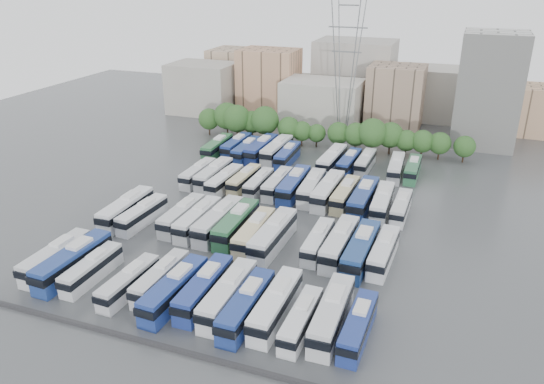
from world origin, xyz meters
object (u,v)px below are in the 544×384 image
(bus_r1_s4, at_px, (198,219))
(bus_r3_s12, at_px, (396,167))
(bus_r2_s6, at_px, (277,183))
(bus_r0_s1, at_px, (73,261))
(bus_r3_s10, at_px, (365,162))
(bus_r0_s8, at_px, (228,294))
(bus_r0_s12, at_px, (332,314))
(bus_r3_s8, at_px, (332,160))
(bus_r2_s3, at_px, (225,180))
(bus_r2_s11, at_px, (363,198))
(bus_r1_s12, at_px, (361,249))
(bus_r2_s7, at_px, (294,185))
(bus_r1_s8, at_px, (273,235))
(bus_r1_s11, at_px, (340,243))
(apartment_tower, at_px, (489,90))
(bus_r3_s9, at_px, (349,162))
(bus_r0_s4, at_px, (129,282))
(electricity_pylon, at_px, (346,62))
(bus_r2_s12, at_px, (382,202))
(bus_r2_s8, at_px, (312,187))
(bus_r3_s13, at_px, (413,169))
(bus_r2_s5, at_px, (259,183))
(bus_r0_s0, at_px, (56,257))
(bus_r3_s0, at_px, (217,147))
(bus_r0_s2, at_px, (92,269))
(bus_r0_s7, at_px, (204,288))
(bus_r2_s10, at_px, (345,194))
(bus_r1_s1, at_px, (142,214))
(bus_r2_s1, at_px, (198,173))
(bus_r1_s5, at_px, (219,220))
(bus_r3_s2, at_px, (247,150))
(bus_r3_s5, at_px, (287,155))
(bus_r1_s10, at_px, (318,241))
(bus_r0_s11, at_px, (301,320))
(bus_r3_s4, at_px, (277,150))
(bus_r0_s9, at_px, (246,305))
(bus_r0_s5, at_px, (161,278))
(bus_r3_s3, at_px, (261,149))
(bus_r1_s3, at_px, (182,215))
(bus_r1_s7, at_px, (254,232))
(bus_r2_s4, at_px, (244,180))
(bus_r2_s2, at_px, (214,174))
(bus_r0_s13, at_px, (358,326))
(bus_r2_s9, at_px, (328,190))

(bus_r1_s4, relative_size, bus_r3_s12, 1.04)
(bus_r2_s6, bearing_deg, bus_r0_s1, -114.80)
(bus_r3_s10, bearing_deg, bus_r0_s8, -95.64)
(bus_r0_s12, bearing_deg, bus_r3_s8, 103.45)
(bus_r2_s3, height_order, bus_r2_s11, bus_r2_s11)
(bus_r1_s12, distance_m, bus_r2_s7, 25.85)
(bus_r1_s8, xyz_separation_m, bus_r1_s11, (9.95, 1.16, -0.07))
(apartment_tower, height_order, bus_r3_s9, apartment_tower)
(bus_r0_s4, height_order, bus_r0_s8, bus_r0_s8)
(bus_r1_s11, bearing_deg, electricity_pylon, 104.45)
(bus_r0_s8, relative_size, bus_r2_s12, 1.02)
(bus_r2_s8, relative_size, bus_r3_s13, 1.12)
(bus_r2_s5, bearing_deg, bus_r0_s0, -114.89)
(bus_r1_s12, bearing_deg, bus_r3_s0, 139.69)
(bus_r1_s8, xyz_separation_m, bus_r2_s3, (-16.58, 18.17, -0.31))
(electricity_pylon, height_order, bus_r0_s2, electricity_pylon)
(apartment_tower, bearing_deg, bus_r1_s4, -123.67)
(bus_r0_s7, distance_m, bus_r2_s10, 37.03)
(bus_r1_s1, distance_m, bus_r2_s1, 19.91)
(bus_r1_s5, bearing_deg, bus_r1_s11, -0.33)
(electricity_pylon, xyz_separation_m, bus_r1_s11, (12.94, -55.90, -16.63))
(bus_r2_s7, height_order, bus_r3_s2, bus_r2_s7)
(bus_r2_s12, height_order, bus_r3_s5, bus_r2_s12)
(bus_r1_s8, bearing_deg, bus_r1_s10, 11.38)
(bus_r0_s11, height_order, bus_r3_s0, bus_r3_s0)
(bus_r1_s5, xyz_separation_m, bus_r1_s8, (9.91, -1.71, 0.04))
(bus_r2_s5, bearing_deg, bus_r3_s10, 47.78)
(bus_r1_s4, distance_m, bus_r3_s4, 36.60)
(bus_r0_s9, bearing_deg, apartment_tower, 72.78)
(bus_r0_s12, bearing_deg, bus_r0_s8, -178.65)
(bus_r0_s5, relative_size, bus_r1_s4, 0.92)
(bus_r0_s0, relative_size, bus_r3_s3, 0.91)
(bus_r1_s3, bearing_deg, bus_r1_s7, -6.62)
(bus_r1_s3, relative_size, bus_r2_s1, 1.05)
(bus_r3_s8, relative_size, bus_r3_s9, 1.14)
(bus_r1_s7, distance_m, bus_r3_s2, 39.52)
(bus_r0_s2, relative_size, bus_r2_s4, 0.98)
(bus_r0_s9, xyz_separation_m, bus_r2_s12, (10.19, 35.89, -0.01))
(bus_r2_s11, bearing_deg, bus_r2_s2, 178.02)
(bus_r0_s13, bearing_deg, bus_r0_s12, 168.67)
(bus_r1_s3, xyz_separation_m, bus_r3_s10, (23.07, 36.16, -0.14))
(bus_r3_s4, height_order, bus_r3_s12, bus_r3_s4)
(bus_r2_s10, distance_m, bus_r3_s10, 18.40)
(electricity_pylon, distance_m, bus_r0_s9, 76.83)
(bus_r0_s13, bearing_deg, bus_r1_s7, 140.43)
(bus_r0_s4, xyz_separation_m, bus_r0_s5, (3.43, 2.22, 0.06))
(bus_r0_s5, distance_m, bus_r0_s13, 26.39)
(bus_r1_s10, height_order, bus_r2_s9, bus_r2_s9)
(bus_r0_s8, bearing_deg, bus_r3_s5, 100.62)
(bus_r2_s5, xyz_separation_m, bus_r3_s5, (0.05, 16.61, 0.17))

